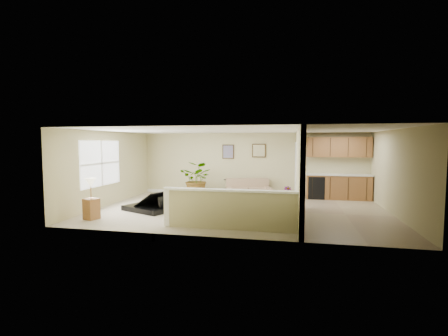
% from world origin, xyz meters
% --- Properties ---
extents(floor, '(9.00, 9.00, 0.00)m').
position_xyz_m(floor, '(0.00, 0.00, 0.00)').
color(floor, '#B6A98E').
rests_on(floor, ground).
extents(back_wall, '(9.00, 0.04, 2.50)m').
position_xyz_m(back_wall, '(0.00, 3.00, 1.25)').
color(back_wall, '#BEB682').
rests_on(back_wall, floor).
extents(front_wall, '(9.00, 0.04, 2.50)m').
position_xyz_m(front_wall, '(0.00, -3.00, 1.25)').
color(front_wall, '#BEB682').
rests_on(front_wall, floor).
extents(left_wall, '(0.04, 6.00, 2.50)m').
position_xyz_m(left_wall, '(-4.50, 0.00, 1.25)').
color(left_wall, '#BEB682').
rests_on(left_wall, floor).
extents(right_wall, '(0.04, 6.00, 2.50)m').
position_xyz_m(right_wall, '(4.50, 0.00, 1.25)').
color(right_wall, '#BEB682').
rests_on(right_wall, floor).
extents(ceiling, '(9.00, 6.00, 0.04)m').
position_xyz_m(ceiling, '(0.00, 0.00, 2.50)').
color(ceiling, white).
rests_on(ceiling, back_wall).
extents(kitchen_vinyl, '(2.70, 6.00, 0.01)m').
position_xyz_m(kitchen_vinyl, '(3.15, 0.00, 0.00)').
color(kitchen_vinyl, '#998A67').
rests_on(kitchen_vinyl, floor).
extents(interior_partition, '(0.18, 5.99, 2.50)m').
position_xyz_m(interior_partition, '(1.80, 0.25, 1.22)').
color(interior_partition, '#BEB682').
rests_on(interior_partition, floor).
extents(pony_half_wall, '(3.42, 0.22, 1.00)m').
position_xyz_m(pony_half_wall, '(0.08, -2.30, 0.52)').
color(pony_half_wall, '#BEB682').
rests_on(pony_half_wall, floor).
extents(left_window, '(0.05, 2.15, 1.45)m').
position_xyz_m(left_window, '(-4.49, -0.50, 1.45)').
color(left_window, white).
rests_on(left_window, left_wall).
extents(wall_art_left, '(0.48, 0.04, 0.58)m').
position_xyz_m(wall_art_left, '(-0.95, 2.97, 1.75)').
color(wall_art_left, '#3E2E16').
rests_on(wall_art_left, back_wall).
extents(wall_mirror, '(0.55, 0.04, 0.55)m').
position_xyz_m(wall_mirror, '(0.30, 2.97, 1.80)').
color(wall_mirror, '#3E2E16').
rests_on(wall_mirror, back_wall).
extents(kitchen_cabinets, '(2.36, 0.65, 2.33)m').
position_xyz_m(kitchen_cabinets, '(3.19, 2.73, 0.87)').
color(kitchen_cabinets, '#936130').
rests_on(kitchen_cabinets, floor).
extents(piano, '(2.13, 2.09, 1.42)m').
position_xyz_m(piano, '(-2.74, -0.37, 0.59)').
color(piano, black).
rests_on(piano, floor).
extents(piano_bench, '(0.60, 0.80, 0.48)m').
position_xyz_m(piano_bench, '(-1.24, -0.21, 0.24)').
color(piano_bench, black).
rests_on(piano_bench, floor).
extents(loveseat, '(1.94, 1.39, 0.96)m').
position_xyz_m(loveseat, '(-0.00, 2.26, 0.37)').
color(loveseat, tan).
rests_on(loveseat, floor).
extents(accent_table, '(0.46, 0.46, 0.67)m').
position_xyz_m(accent_table, '(-0.82, 2.59, 0.43)').
color(accent_table, black).
rests_on(accent_table, floor).
extents(palm_plant, '(1.40, 1.26, 1.38)m').
position_xyz_m(palm_plant, '(-2.01, 2.15, 0.68)').
color(palm_plant, black).
rests_on(palm_plant, floor).
extents(small_plant, '(0.35, 0.35, 0.52)m').
position_xyz_m(small_plant, '(1.45, 2.01, 0.22)').
color(small_plant, black).
rests_on(small_plant, floor).
extents(lamp_stand, '(0.43, 0.43, 1.15)m').
position_xyz_m(lamp_stand, '(-3.85, -2.02, 0.48)').
color(lamp_stand, '#936130').
rests_on(lamp_stand, floor).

